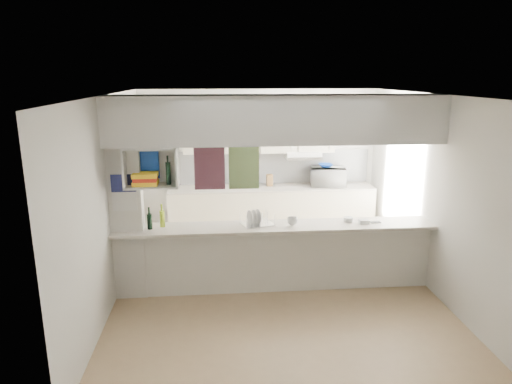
{
  "coord_description": "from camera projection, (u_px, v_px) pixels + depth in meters",
  "views": [
    {
      "loc": [
        -0.76,
        -5.64,
        2.84
      ],
      "look_at": [
        -0.22,
        0.5,
        1.25
      ],
      "focal_mm": 32.0,
      "sensor_mm": 36.0,
      "label": 1
    }
  ],
  "objects": [
    {
      "name": "floor",
      "position": [
        275.0,
        289.0,
        6.22
      ],
      "size": [
        4.8,
        4.8,
        0.0
      ],
      "primitive_type": "plane",
      "color": "tan",
      "rests_on": "ground"
    },
    {
      "name": "ceiling",
      "position": [
        277.0,
        95.0,
        5.57
      ],
      "size": [
        4.8,
        4.8,
        0.0
      ],
      "primitive_type": "plane",
      "color": "white",
      "rests_on": "wall_back"
    },
    {
      "name": "wall_back",
      "position": [
        259.0,
        163.0,
        8.21
      ],
      "size": [
        4.2,
        0.0,
        4.2
      ],
      "primitive_type": "plane",
      "rotation": [
        1.57,
        0.0,
        0.0
      ],
      "color": "silver",
      "rests_on": "floor"
    },
    {
      "name": "wall_left",
      "position": [
        110.0,
        201.0,
        5.71
      ],
      "size": [
        0.0,
        4.8,
        4.8
      ],
      "primitive_type": "plane",
      "rotation": [
        1.57,
        0.0,
        1.57
      ],
      "color": "silver",
      "rests_on": "floor"
    },
    {
      "name": "wall_right",
      "position": [
        432.0,
        194.0,
        6.07
      ],
      "size": [
        0.0,
        4.8,
        4.8
      ],
      "primitive_type": "plane",
      "rotation": [
        1.57,
        0.0,
        -1.57
      ],
      "color": "silver",
      "rests_on": "floor"
    },
    {
      "name": "servery_partition",
      "position": [
        263.0,
        170.0,
        5.79
      ],
      "size": [
        4.2,
        0.5,
        2.6
      ],
      "color": "silver",
      "rests_on": "floor"
    },
    {
      "name": "cubby_shelf",
      "position": [
        151.0,
        169.0,
        5.59
      ],
      "size": [
        0.65,
        0.35,
        0.5
      ],
      "color": "white",
      "rests_on": "bulkhead"
    },
    {
      "name": "kitchen_run",
      "position": [
        269.0,
        192.0,
        8.08
      ],
      "size": [
        3.6,
        0.63,
        2.24
      ],
      "color": "beige",
      "rests_on": "floor"
    },
    {
      "name": "microwave",
      "position": [
        328.0,
        177.0,
        8.06
      ],
      "size": [
        0.65,
        0.48,
        0.33
      ],
      "primitive_type": "imported",
      "rotation": [
        0.0,
        0.0,
        3.01
      ],
      "color": "white",
      "rests_on": "bench_top"
    },
    {
      "name": "bowl",
      "position": [
        326.0,
        166.0,
        8.05
      ],
      "size": [
        0.25,
        0.25,
        0.06
      ],
      "primitive_type": "imported",
      "color": "navy",
      "rests_on": "microwave"
    },
    {
      "name": "dish_rack",
      "position": [
        257.0,
        218.0,
        6.0
      ],
      "size": [
        0.47,
        0.4,
        0.21
      ],
      "rotation": [
        0.0,
        0.0,
        0.31
      ],
      "color": "silver",
      "rests_on": "breakfast_bar"
    },
    {
      "name": "cup",
      "position": [
        292.0,
        221.0,
        5.94
      ],
      "size": [
        0.14,
        0.14,
        0.11
      ],
      "primitive_type": "imported",
      "rotation": [
        0.0,
        0.0,
        -0.05
      ],
      "color": "white",
      "rests_on": "dish_rack"
    },
    {
      "name": "wine_bottles",
      "position": [
        156.0,
        219.0,
        5.86
      ],
      "size": [
        0.21,
        0.14,
        0.31
      ],
      "color": "black",
      "rests_on": "breakfast_bar"
    },
    {
      "name": "plastic_tubs",
      "position": [
        355.0,
        220.0,
        6.1
      ],
      "size": [
        0.48,
        0.21,
        0.06
      ],
      "color": "silver",
      "rests_on": "breakfast_bar"
    },
    {
      "name": "utensil_jar",
      "position": [
        246.0,
        183.0,
        8.02
      ],
      "size": [
        0.1,
        0.1,
        0.15
      ],
      "primitive_type": "cylinder",
      "color": "black",
      "rests_on": "bench_top"
    },
    {
      "name": "knife_block",
      "position": [
        270.0,
        180.0,
        8.08
      ],
      "size": [
        0.11,
        0.1,
        0.21
      ],
      "primitive_type": "cube",
      "rotation": [
        0.0,
        0.0,
        0.13
      ],
      "color": "brown",
      "rests_on": "bench_top"
    }
  ]
}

